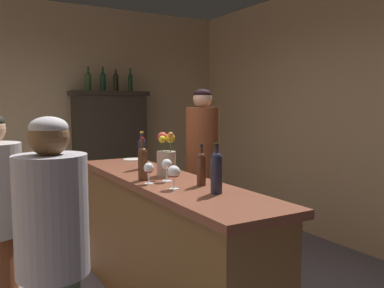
% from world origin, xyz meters
% --- Properties ---
extents(wall_back, '(5.72, 0.12, 2.94)m').
position_xyz_m(wall_back, '(0.00, 3.06, 1.47)').
color(wall_back, tan).
rests_on(wall_back, ground).
extents(wall_right, '(0.12, 6.11, 2.94)m').
position_xyz_m(wall_right, '(2.86, 0.00, 1.47)').
color(wall_right, tan).
rests_on(wall_right, ground).
extents(bar_counter, '(0.54, 2.33, 1.04)m').
position_xyz_m(bar_counter, '(0.42, -0.12, 0.52)').
color(bar_counter, brown).
rests_on(bar_counter, ground).
extents(display_cabinet, '(1.06, 0.41, 1.75)m').
position_xyz_m(display_cabinet, '(1.00, 2.76, 0.91)').
color(display_cabinet, '#2A251D').
rests_on(display_cabinet, ground).
extents(wine_bottle_riesling, '(0.07, 0.07, 0.30)m').
position_xyz_m(wine_bottle_riesling, '(0.26, -0.13, 1.17)').
color(wine_bottle_riesling, '#4B2B16').
rests_on(wine_bottle_riesling, bar_counter).
extents(wine_bottle_chardonnay, '(0.06, 0.06, 0.27)m').
position_xyz_m(wine_bottle_chardonnay, '(0.52, -0.48, 1.16)').
color(wine_bottle_chardonnay, '#4C2919').
rests_on(wine_bottle_chardonnay, bar_counter).
extents(wine_bottle_pinot, '(0.07, 0.07, 0.31)m').
position_xyz_m(wine_bottle_pinot, '(0.46, 0.35, 1.18)').
color(wine_bottle_pinot, '#222131').
rests_on(wine_bottle_pinot, bar_counter).
extents(wine_bottle_merlot, '(0.07, 0.07, 0.30)m').
position_xyz_m(wine_bottle_merlot, '(0.47, -0.73, 1.18)').
color(wine_bottle_merlot, '#24273D').
rests_on(wine_bottle_merlot, bar_counter).
extents(wine_glass_front, '(0.07, 0.07, 0.14)m').
position_xyz_m(wine_glass_front, '(0.25, -0.26, 1.14)').
color(wine_glass_front, white).
rests_on(wine_glass_front, bar_counter).
extents(wine_glass_mid, '(0.07, 0.07, 0.16)m').
position_xyz_m(wine_glass_mid, '(0.39, -0.24, 1.15)').
color(wine_glass_mid, white).
rests_on(wine_glass_mid, bar_counter).
extents(wine_glass_rear, '(0.08, 0.08, 0.15)m').
position_xyz_m(wine_glass_rear, '(0.31, -0.50, 1.14)').
color(wine_glass_rear, white).
rests_on(wine_glass_rear, bar_counter).
extents(flower_arrangement, '(0.15, 0.17, 0.33)m').
position_xyz_m(flower_arrangement, '(0.49, -0.03, 1.17)').
color(flower_arrangement, tan).
rests_on(flower_arrangement, bar_counter).
extents(cheese_plate, '(0.17, 0.17, 0.01)m').
position_xyz_m(cheese_plate, '(0.58, 0.86, 1.04)').
color(cheese_plate, white).
rests_on(cheese_plate, bar_counter).
extents(display_bottle_left, '(0.08, 0.08, 0.32)m').
position_xyz_m(display_bottle_left, '(0.72, 2.76, 1.89)').
color(display_bottle_left, '#2B4829').
rests_on(display_bottle_left, display_cabinet).
extents(display_bottle_midleft, '(0.08, 0.08, 0.33)m').
position_xyz_m(display_bottle_midleft, '(0.92, 2.76, 1.89)').
color(display_bottle_midleft, '#153424').
rests_on(display_bottle_midleft, display_cabinet).
extents(display_bottle_center, '(0.07, 0.07, 0.31)m').
position_xyz_m(display_bottle_center, '(1.11, 2.76, 1.89)').
color(display_bottle_center, black).
rests_on(display_bottle_center, display_cabinet).
extents(display_bottle_midright, '(0.06, 0.06, 0.33)m').
position_xyz_m(display_bottle_midright, '(1.32, 2.76, 1.89)').
color(display_bottle_midright, '#123519').
rests_on(display_bottle_midright, display_cabinet).
extents(patron_tall, '(0.34, 0.34, 1.51)m').
position_xyz_m(patron_tall, '(-0.48, -0.77, 0.83)').
color(patron_tall, '#485B4F').
rests_on(patron_tall, ground).
extents(bartender, '(0.32, 0.32, 1.71)m').
position_xyz_m(bartender, '(1.14, 0.51, 0.95)').
color(bartender, gray).
rests_on(bartender, ground).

